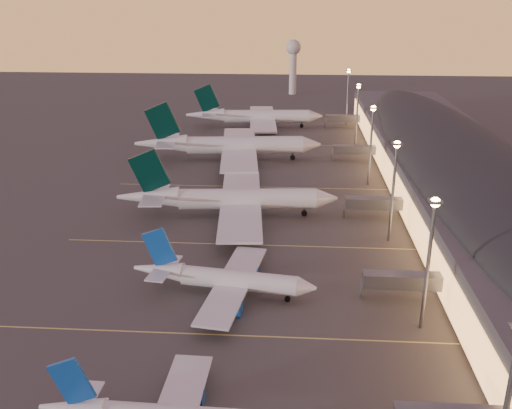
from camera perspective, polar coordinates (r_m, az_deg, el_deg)
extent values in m
plane|color=#3C3A38|center=(111.38, -2.64, -11.50)|extent=(700.00, 700.00, 0.00)
cone|color=silver|center=(89.37, -17.90, -18.87)|extent=(9.71, 3.88, 3.63)
cylinder|color=#11459E|center=(91.63, -6.82, -18.60)|extent=(4.88, 2.84, 2.72)
cube|color=#11459E|center=(86.37, -17.94, -16.49)|extent=(6.66, 0.72, 7.87)
cube|color=silver|center=(88.63, -17.20, -18.71)|extent=(3.72, 11.08, 0.25)
cylinder|color=silver|center=(117.51, -1.71, -7.60)|extent=(24.37, 7.55, 4.09)
cone|color=silver|center=(115.31, 5.11, -8.26)|extent=(4.43, 4.61, 4.09)
cone|color=silver|center=(122.24, -9.72, -6.46)|extent=(11.33, 5.63, 4.09)
cube|color=silver|center=(118.11, -2.25, -7.84)|extent=(11.93, 35.10, 0.45)
cylinder|color=#11459E|center=(125.09, -1.03, -6.83)|extent=(5.82, 3.83, 3.07)
cylinder|color=#11459E|center=(112.24, -2.83, -10.29)|extent=(5.82, 3.83, 3.07)
cube|color=#11459E|center=(119.77, -9.63, -4.23)|extent=(7.50, 1.70, 8.88)
cube|color=silver|center=(121.51, -9.16, -6.28)|extent=(5.64, 12.84, 0.29)
cylinder|color=black|center=(117.14, 3.17, -9.31)|extent=(0.37, 0.37, 1.61)
cylinder|color=black|center=(117.26, 3.17, -9.41)|extent=(1.24, 0.88, 1.15)
cylinder|color=black|center=(121.73, -2.26, -8.07)|extent=(0.37, 0.37, 1.61)
cylinder|color=black|center=(121.85, -2.26, -8.17)|extent=(1.24, 0.88, 1.15)
cylinder|color=black|center=(116.91, -2.97, -9.37)|extent=(0.37, 0.37, 1.61)
cylinder|color=black|center=(117.02, -2.96, -9.47)|extent=(1.24, 0.88, 1.15)
cylinder|color=silver|center=(158.03, -0.87, 0.57)|extent=(38.19, 8.75, 5.72)
cone|color=silver|center=(159.49, 7.06, 0.60)|extent=(6.55, 6.20, 5.72)
cone|color=silver|center=(160.23, -10.74, 0.75)|extent=(17.50, 7.08, 5.72)
cube|color=silver|center=(158.39, -1.53, 0.22)|extent=(15.41, 56.04, 0.63)
cylinder|color=#57595F|center=(170.48, -1.06, 1.03)|extent=(8.87, 4.97, 4.29)
cylinder|color=#57595F|center=(147.74, -1.10, -2.11)|extent=(8.87, 4.97, 4.29)
cube|color=black|center=(157.79, -10.61, 3.28)|extent=(11.32, 1.77, 12.70)
cube|color=silver|center=(159.60, -10.03, 1.05)|extent=(7.69, 20.35, 0.40)
cylinder|color=black|center=(160.18, 4.84, -0.76)|extent=(0.49, 0.49, 2.29)
cylinder|color=black|center=(160.31, 4.83, -0.87)|extent=(1.68, 1.13, 1.60)
cylinder|color=black|center=(163.21, -1.93, -0.28)|extent=(0.49, 0.49, 2.29)
cylinder|color=black|center=(163.34, -1.93, -0.39)|extent=(1.68, 1.13, 1.60)
cylinder|color=black|center=(155.75, -1.98, -1.33)|extent=(0.49, 0.49, 2.29)
cylinder|color=black|center=(155.87, -1.98, -1.44)|extent=(1.68, 1.13, 1.60)
cylinder|color=silver|center=(212.30, -1.13, 5.97)|extent=(43.00, 10.35, 6.44)
cone|color=silver|center=(213.85, 5.54, 5.98)|extent=(7.44, 7.05, 6.44)
cone|color=silver|center=(214.20, -9.48, 6.04)|extent=(19.75, 8.19, 6.44)
cube|color=silver|center=(212.59, -1.69, 5.67)|extent=(18.07, 63.13, 0.71)
cylinder|color=#57595F|center=(226.38, -1.33, 6.02)|extent=(10.02, 5.70, 4.83)
cylinder|color=#57595F|center=(199.97, -1.30, 4.07)|extent=(10.02, 5.70, 4.83)
cube|color=black|center=(212.19, -9.35, 8.22)|extent=(12.74, 2.14, 14.29)
cube|color=silver|center=(213.65, -8.87, 6.31)|extent=(8.91, 22.95, 0.45)
cylinder|color=black|center=(214.31, 3.68, 4.82)|extent=(0.56, 0.56, 2.58)
cylinder|color=black|center=(214.41, 3.68, 4.72)|extent=(1.90, 1.29, 1.80)
cylinder|color=black|center=(217.83, -2.04, 5.11)|extent=(0.56, 0.56, 2.58)
cylinder|color=black|center=(217.93, -2.04, 5.01)|extent=(1.90, 1.29, 1.80)
cylinder|color=black|center=(209.15, -2.06, 4.45)|extent=(0.56, 0.56, 2.58)
cylinder|color=black|center=(209.26, -2.06, 4.35)|extent=(1.90, 1.29, 1.80)
cylinder|color=silver|center=(265.68, 1.06, 8.81)|extent=(39.21, 8.86, 5.88)
cone|color=silver|center=(267.27, 5.96, 8.78)|extent=(6.70, 6.34, 5.88)
cone|color=silver|center=(266.24, -5.09, 8.92)|extent=(17.95, 7.22, 5.88)
cube|color=silver|center=(265.85, 0.65, 8.59)|extent=(15.64, 57.52, 0.65)
cylinder|color=#57595F|center=(278.51, 0.86, 8.72)|extent=(9.09, 5.07, 4.41)
cylinder|color=#57595F|center=(254.10, 0.99, 7.58)|extent=(9.09, 5.07, 4.41)
cube|color=black|center=(264.77, -4.95, 10.53)|extent=(11.63, 1.77, 13.04)
cube|color=silver|center=(265.91, -4.63, 9.11)|extent=(7.83, 20.88, 0.41)
cylinder|color=black|center=(267.50, 4.59, 7.93)|extent=(0.51, 0.51, 2.35)
cylinder|color=black|center=(267.58, 4.59, 7.86)|extent=(1.72, 1.15, 1.65)
cylinder|color=black|center=(270.49, 0.36, 8.13)|extent=(0.51, 0.51, 2.35)
cylinder|color=black|center=(270.57, 0.36, 8.06)|extent=(1.72, 1.15, 1.65)
cylinder|color=black|center=(262.46, 0.39, 7.75)|extent=(0.51, 0.51, 2.35)
cylinder|color=black|center=(262.54, 0.39, 7.68)|extent=(1.72, 1.15, 1.65)
cube|color=#454549|center=(181.74, 19.87, 2.28)|extent=(40.00, 255.00, 12.00)
ellipsoid|color=black|center=(180.08, 20.10, 4.10)|extent=(39.00, 253.00, 10.92)
cube|color=#F9A558|center=(177.48, 13.55, 2.19)|extent=(0.40, 244.80, 8.00)
cube|color=#57595F|center=(119.39, 14.46, -7.36)|extent=(16.00, 3.20, 3.00)
cylinder|color=slate|center=(119.21, 10.55, -8.33)|extent=(0.70, 0.70, 4.40)
cube|color=#57595F|center=(160.07, 11.75, 0.14)|extent=(16.00, 3.20, 3.00)
cylinder|color=slate|center=(159.94, 8.85, -0.56)|extent=(0.70, 0.70, 4.40)
cube|color=#57595F|center=(214.10, 9.84, 5.43)|extent=(16.00, 3.20, 3.00)
cylinder|color=slate|center=(214.00, 7.67, 4.91)|extent=(0.70, 0.70, 4.40)
cube|color=#57595F|center=(268.38, 8.71, 8.53)|extent=(16.00, 3.20, 3.00)
cylinder|color=slate|center=(268.30, 6.97, 8.11)|extent=(0.70, 0.70, 4.40)
cylinder|color=slate|center=(107.54, 16.79, -6.05)|extent=(0.70, 0.70, 25.00)
cube|color=slate|center=(102.70, 17.51, 0.31)|extent=(2.20, 2.20, 0.50)
sphere|color=#FFB665|center=(102.77, 17.49, 0.21)|extent=(1.80, 1.80, 1.80)
cylinder|color=slate|center=(143.78, 13.51, 1.04)|extent=(0.70, 0.70, 25.00)
cube|color=slate|center=(140.19, 13.94, 5.94)|extent=(2.20, 2.20, 0.50)
sphere|color=#FFB665|center=(140.24, 13.93, 5.86)|extent=(1.80, 1.80, 1.80)
cylinder|color=slate|center=(186.39, 11.39, 5.63)|extent=(0.70, 0.70, 25.00)
cube|color=slate|center=(183.64, 11.66, 9.47)|extent=(2.20, 2.20, 0.50)
sphere|color=#FFB665|center=(183.68, 11.66, 9.40)|extent=(1.80, 1.80, 1.80)
cylinder|color=slate|center=(229.92, 10.04, 8.50)|extent=(0.70, 0.70, 25.00)
cube|color=slate|center=(227.69, 10.24, 11.63)|extent=(2.20, 2.20, 0.50)
sphere|color=#FFB665|center=(227.72, 10.24, 11.58)|extent=(1.80, 1.80, 1.80)
cylinder|color=slate|center=(273.92, 9.12, 10.45)|extent=(0.70, 0.70, 25.00)
cube|color=slate|center=(272.06, 9.27, 13.08)|extent=(2.20, 2.20, 0.50)
sphere|color=#FFB665|center=(272.08, 9.27, 13.04)|extent=(1.80, 1.80, 1.80)
cylinder|color=silver|center=(356.80, 3.71, 13.02)|extent=(4.40, 4.40, 26.00)
sphere|color=silver|center=(355.18, 3.76, 15.42)|extent=(9.00, 9.00, 9.00)
cube|color=#D8C659|center=(107.19, -2.94, -12.91)|extent=(90.00, 0.36, 0.00)
cube|color=#D8C659|center=(142.12, -1.08, -4.03)|extent=(90.00, 0.36, 0.00)
cube|color=#D8C659|center=(183.89, 0.11, 1.78)|extent=(90.00, 0.36, 0.00)
cube|color=#D8C659|center=(236.57, 0.99, 6.04)|extent=(90.00, 0.36, 0.00)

